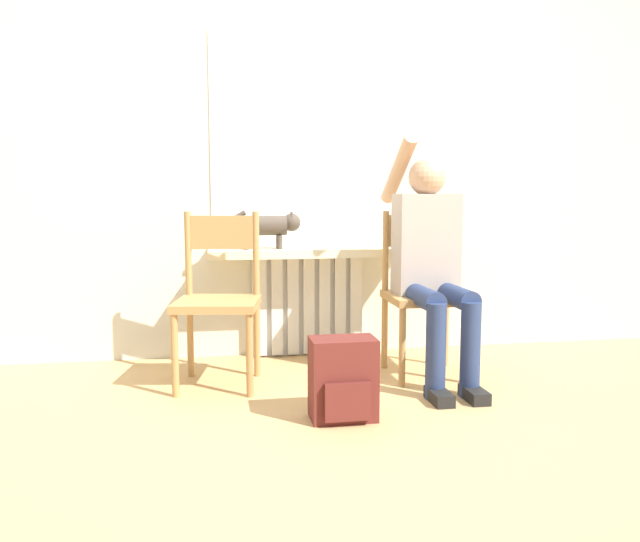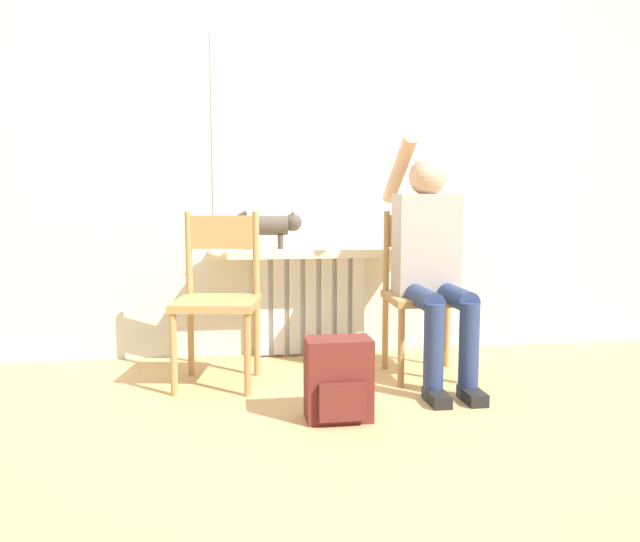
% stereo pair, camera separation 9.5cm
% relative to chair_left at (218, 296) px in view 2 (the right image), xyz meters
% --- Properties ---
extents(ground_plane, '(12.00, 12.00, 0.00)m').
position_rel_chair_left_xyz_m(ground_plane, '(0.56, -0.60, -0.47)').
color(ground_plane, tan).
extents(wall_with_window, '(7.00, 0.06, 2.70)m').
position_rel_chair_left_xyz_m(wall_with_window, '(0.56, 0.63, 0.88)').
color(wall_with_window, beige).
rests_on(wall_with_window, ground_plane).
extents(radiator, '(0.70, 0.08, 0.64)m').
position_rel_chair_left_xyz_m(radiator, '(0.56, 0.55, -0.15)').
color(radiator, silver).
rests_on(radiator, ground_plane).
extents(windowsill, '(1.23, 0.31, 0.05)m').
position_rel_chair_left_xyz_m(windowsill, '(0.56, 0.44, 0.19)').
color(windowsill, beige).
rests_on(windowsill, radiator).
extents(window_glass, '(1.18, 0.01, 1.30)m').
position_rel_chair_left_xyz_m(window_glass, '(0.56, 0.59, 0.86)').
color(window_glass, white).
rests_on(window_glass, windowsill).
extents(chair_left, '(0.49, 0.49, 0.91)m').
position_rel_chair_left_xyz_m(chair_left, '(0.00, 0.00, 0.00)').
color(chair_left, '#B2844C').
rests_on(chair_left, ground_plane).
extents(chair_right, '(0.43, 0.43, 0.91)m').
position_rel_chair_left_xyz_m(chair_right, '(1.13, 0.00, 0.00)').
color(chair_right, '#B2844C').
rests_on(chair_right, ground_plane).
extents(person, '(0.36, 0.97, 1.34)m').
position_rel_chair_left_xyz_m(person, '(1.13, -0.11, 0.20)').
color(person, navy).
rests_on(person, ground_plane).
extents(cat, '(0.51, 0.12, 0.23)m').
position_rel_chair_left_xyz_m(cat, '(0.30, 0.41, 0.35)').
color(cat, '#4C4238').
rests_on(cat, windowsill).
extents(backpack, '(0.29, 0.21, 0.37)m').
position_rel_chair_left_xyz_m(backpack, '(0.53, -0.65, -0.29)').
color(backpack, maroon).
rests_on(backpack, ground_plane).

